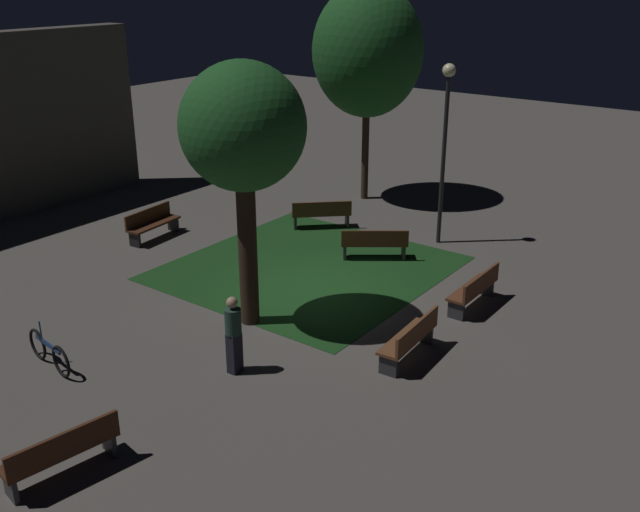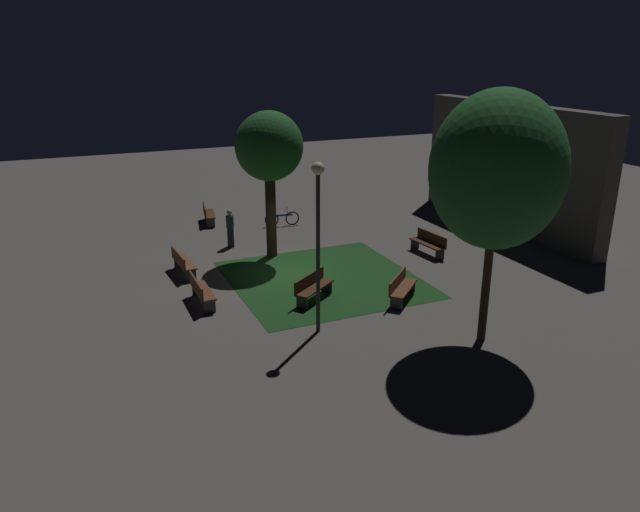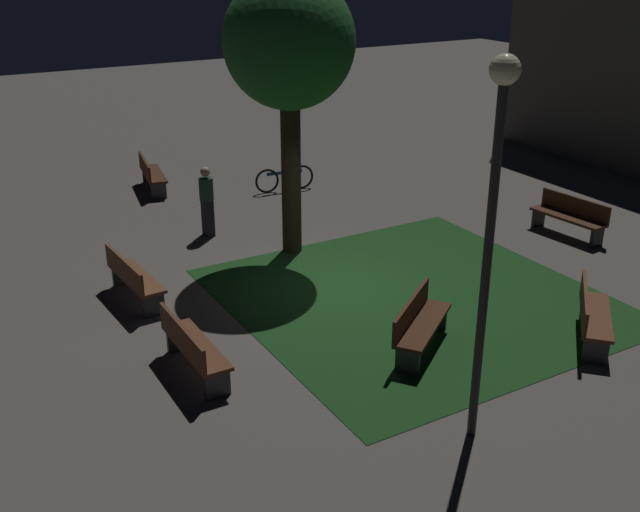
{
  "view_description": "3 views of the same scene",
  "coord_description": "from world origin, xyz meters",
  "px_view_note": "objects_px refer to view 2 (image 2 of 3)",
  "views": [
    {
      "loc": [
        -12.83,
        -9.76,
        7.35
      ],
      "look_at": [
        -0.25,
        -0.44,
        1.09
      ],
      "focal_mm": 40.32,
      "sensor_mm": 36.0,
      "label": 1
    },
    {
      "loc": [
        19.65,
        -7.29,
        7.99
      ],
      "look_at": [
        0.61,
        0.99,
        0.74
      ],
      "focal_mm": 33.83,
      "sensor_mm": 36.0,
      "label": 2
    },
    {
      "loc": [
        11.18,
        -6.98,
        6.18
      ],
      "look_at": [
        -0.31,
        -0.3,
        0.62
      ],
      "focal_mm": 42.18,
      "sensor_mm": 36.0,
      "label": 3
    }
  ],
  "objects_px": {
    "pedestrian": "(230,227)",
    "tree_back_right": "(269,148)",
    "bench_corner": "(182,262)",
    "tree_near_wall": "(497,171)",
    "bench_path_side": "(313,286)",
    "bench_front_right": "(401,287)",
    "lamp_post_near_wall": "(318,222)",
    "bench_front_left": "(201,290)",
    "bench_lawn_edge": "(429,243)",
    "bench_near_trees": "(208,213)",
    "bicycle": "(282,219)"
  },
  "relations": [
    {
      "from": "bench_front_right",
      "to": "bench_near_trees",
      "type": "bearing_deg",
      "value": -162.54
    },
    {
      "from": "bench_front_right",
      "to": "lamp_post_near_wall",
      "type": "xyz_separation_m",
      "value": [
        1.04,
        -3.44,
        2.9
      ]
    },
    {
      "from": "bench_front_left",
      "to": "bench_lawn_edge",
      "type": "distance_m",
      "value": 9.71
    },
    {
      "from": "bench_front_left",
      "to": "bicycle",
      "type": "xyz_separation_m",
      "value": [
        -7.52,
        5.56,
        -0.14
      ]
    },
    {
      "from": "bench_path_side",
      "to": "bench_lawn_edge",
      "type": "xyz_separation_m",
      "value": [
        -2.45,
        6.13,
        0.0
      ]
    },
    {
      "from": "bench_corner",
      "to": "bench_front_left",
      "type": "distance_m",
      "value": 2.98
    },
    {
      "from": "tree_near_wall",
      "to": "bench_front_left",
      "type": "bearing_deg",
      "value": -129.93
    },
    {
      "from": "bench_front_left",
      "to": "bench_near_trees",
      "type": "xyz_separation_m",
      "value": [
        -9.37,
        2.48,
        0.0
      ]
    },
    {
      "from": "bench_lawn_edge",
      "to": "pedestrian",
      "type": "xyz_separation_m",
      "value": [
        -4.13,
        -7.1,
        0.37
      ]
    },
    {
      "from": "tree_back_right",
      "to": "bench_front_left",
      "type": "bearing_deg",
      "value": -45.43
    },
    {
      "from": "bench_lawn_edge",
      "to": "lamp_post_near_wall",
      "type": "height_order",
      "value": "lamp_post_near_wall"
    },
    {
      "from": "bench_front_left",
      "to": "pedestrian",
      "type": "height_order",
      "value": "pedestrian"
    },
    {
      "from": "bench_corner",
      "to": "tree_near_wall",
      "type": "distance_m",
      "value": 11.9
    },
    {
      "from": "bench_path_side",
      "to": "bench_near_trees",
      "type": "height_order",
      "value": "same"
    },
    {
      "from": "bench_corner",
      "to": "pedestrian",
      "type": "xyz_separation_m",
      "value": [
        -2.47,
        2.51,
        0.37
      ]
    },
    {
      "from": "bench_corner",
      "to": "tree_near_wall",
      "type": "height_order",
      "value": "tree_near_wall"
    },
    {
      "from": "bench_front_right",
      "to": "tree_near_wall",
      "type": "height_order",
      "value": "tree_near_wall"
    },
    {
      "from": "bench_corner",
      "to": "bench_lawn_edge",
      "type": "relative_size",
      "value": 0.99
    },
    {
      "from": "bench_corner",
      "to": "bench_near_trees",
      "type": "xyz_separation_m",
      "value": [
        -6.38,
        2.48,
        0.0
      ]
    },
    {
      "from": "bench_path_side",
      "to": "bench_corner",
      "type": "bearing_deg",
      "value": -139.68
    },
    {
      "from": "bench_corner",
      "to": "tree_back_right",
      "type": "relative_size",
      "value": 0.32
    },
    {
      "from": "tree_near_wall",
      "to": "bicycle",
      "type": "xyz_separation_m",
      "value": [
        -13.23,
        -1.25,
        -4.57
      ]
    },
    {
      "from": "pedestrian",
      "to": "bench_front_right",
      "type": "bearing_deg",
      "value": 25.07
    },
    {
      "from": "bench_path_side",
      "to": "bench_front_right",
      "type": "relative_size",
      "value": 1.06
    },
    {
      "from": "bench_near_trees",
      "to": "lamp_post_near_wall",
      "type": "height_order",
      "value": "lamp_post_near_wall"
    },
    {
      "from": "bench_path_side",
      "to": "bench_front_right",
      "type": "distance_m",
      "value": 2.93
    },
    {
      "from": "bench_near_trees",
      "to": "tree_near_wall",
      "type": "height_order",
      "value": "tree_near_wall"
    },
    {
      "from": "bench_path_side",
      "to": "lamp_post_near_wall",
      "type": "height_order",
      "value": "lamp_post_near_wall"
    },
    {
      "from": "bench_front_left",
      "to": "bench_lawn_edge",
      "type": "xyz_separation_m",
      "value": [
        -1.33,
        9.62,
        0.0
      ]
    },
    {
      "from": "bicycle",
      "to": "bench_front_left",
      "type": "bearing_deg",
      "value": -36.49
    },
    {
      "from": "bench_front_right",
      "to": "pedestrian",
      "type": "distance_m",
      "value": 8.59
    },
    {
      "from": "bicycle",
      "to": "pedestrian",
      "type": "height_order",
      "value": "pedestrian"
    },
    {
      "from": "bench_path_side",
      "to": "tree_back_right",
      "type": "distance_m",
      "value": 6.14
    },
    {
      "from": "bench_front_left",
      "to": "bicycle",
      "type": "bearing_deg",
      "value": 143.51
    },
    {
      "from": "tree_back_right",
      "to": "bench_lawn_edge",
      "type": "bearing_deg",
      "value": 68.42
    },
    {
      "from": "tree_near_wall",
      "to": "pedestrian",
      "type": "xyz_separation_m",
      "value": [
        -11.16,
        -4.3,
        -4.06
      ]
    },
    {
      "from": "tree_near_wall",
      "to": "bench_front_right",
      "type": "bearing_deg",
      "value": -168.96
    },
    {
      "from": "bench_path_side",
      "to": "tree_back_right",
      "type": "relative_size",
      "value": 0.3
    },
    {
      "from": "bench_near_trees",
      "to": "pedestrian",
      "type": "relative_size",
      "value": 1.15
    },
    {
      "from": "bench_corner",
      "to": "lamp_post_near_wall",
      "type": "relative_size",
      "value": 0.36
    },
    {
      "from": "tree_near_wall",
      "to": "bicycle",
      "type": "relative_size",
      "value": 4.29
    },
    {
      "from": "bench_path_side",
      "to": "lamp_post_near_wall",
      "type": "distance_m",
      "value": 3.74
    },
    {
      "from": "pedestrian",
      "to": "tree_near_wall",
      "type": "bearing_deg",
      "value": 21.07
    },
    {
      "from": "tree_back_right",
      "to": "bench_near_trees",
      "type": "bearing_deg",
      "value": -167.74
    },
    {
      "from": "bench_path_side",
      "to": "bench_near_trees",
      "type": "relative_size",
      "value": 0.93
    },
    {
      "from": "bench_front_right",
      "to": "bicycle",
      "type": "relative_size",
      "value": 1.0
    },
    {
      "from": "bench_path_side",
      "to": "tree_back_right",
      "type": "height_order",
      "value": "tree_back_right"
    },
    {
      "from": "bench_corner",
      "to": "bench_front_left",
      "type": "relative_size",
      "value": 1.01
    },
    {
      "from": "lamp_post_near_wall",
      "to": "bench_front_right",
      "type": "bearing_deg",
      "value": 106.78
    },
    {
      "from": "pedestrian",
      "to": "tree_back_right",
      "type": "bearing_deg",
      "value": 33.8
    }
  ]
}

